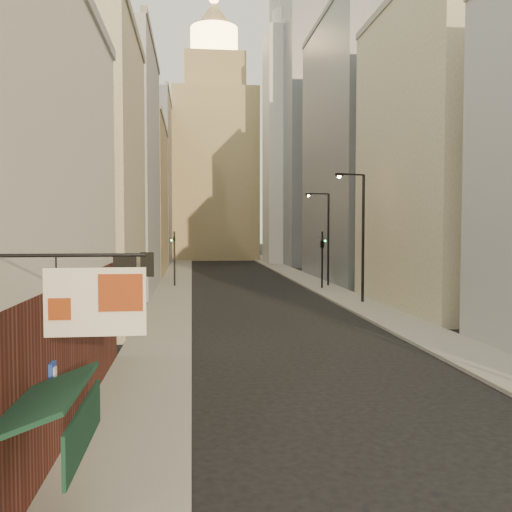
% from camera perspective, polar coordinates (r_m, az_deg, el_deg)
% --- Properties ---
extents(sidewalk_left, '(3.00, 140.00, 0.15)m').
position_cam_1_polar(sidewalk_left, '(61.52, -7.86, -2.07)').
color(sidewalk_left, gray).
rests_on(sidewalk_left, ground).
extents(sidewalk_right, '(3.00, 140.00, 0.15)m').
position_cam_1_polar(sidewalk_right, '(62.56, 4.14, -1.97)').
color(sidewalk_right, gray).
rests_on(sidewalk_right, ground).
extents(left_bldg_beige, '(8.00, 12.00, 16.00)m').
position_cam_1_polar(left_bldg_beige, '(33.14, -18.84, 7.32)').
color(left_bldg_beige, gray).
rests_on(left_bldg_beige, ground).
extents(left_bldg_grey, '(8.00, 16.00, 20.00)m').
position_cam_1_polar(left_bldg_grey, '(49.00, -14.82, 8.23)').
color(left_bldg_grey, '#9B9BA0').
rests_on(left_bldg_grey, ground).
extents(left_bldg_tan, '(8.00, 18.00, 17.00)m').
position_cam_1_polar(left_bldg_tan, '(66.72, -12.55, 5.51)').
color(left_bldg_tan, '#9A865F').
rests_on(left_bldg_tan, ground).
extents(left_bldg_wingrid, '(8.00, 20.00, 24.00)m').
position_cam_1_polar(left_bldg_wingrid, '(86.81, -11.16, 7.21)').
color(left_bldg_wingrid, gray).
rests_on(left_bldg_wingrid, ground).
extents(right_bldg_beige, '(8.00, 16.00, 20.00)m').
position_cam_1_polar(right_bldg_beige, '(40.31, 18.75, 9.35)').
color(right_bldg_beige, gray).
rests_on(right_bldg_beige, ground).
extents(right_bldg_wingrid, '(8.00, 20.00, 26.00)m').
position_cam_1_polar(right_bldg_wingrid, '(59.27, 10.41, 10.25)').
color(right_bldg_wingrid, gray).
rests_on(right_bldg_wingrid, ground).
extents(highrise, '(21.00, 23.00, 51.20)m').
position_cam_1_polar(highrise, '(89.68, 8.91, 15.93)').
color(highrise, gray).
rests_on(highrise, ground).
extents(clock_tower, '(14.00, 14.00, 44.90)m').
position_cam_1_polar(clock_tower, '(99.12, -4.17, 9.98)').
color(clock_tower, '#9A865F').
rests_on(clock_tower, ground).
extents(white_tower, '(8.00, 8.00, 41.50)m').
position_cam_1_polar(white_tower, '(86.61, 3.66, 11.67)').
color(white_tower, silver).
rests_on(white_tower, ground).
extents(streetlamp_mid, '(2.29, 0.91, 9.04)m').
position_cam_1_polar(streetlamp_mid, '(40.23, 10.39, 2.57)').
color(streetlamp_mid, black).
rests_on(streetlamp_mid, ground).
extents(streetlamp_far, '(2.20, 0.32, 8.39)m').
position_cam_1_polar(streetlamp_far, '(51.32, 7.01, 2.23)').
color(streetlamp_far, black).
rests_on(streetlamp_far, ground).
extents(traffic_light_left, '(0.60, 0.54, 5.00)m').
position_cam_1_polar(traffic_light_left, '(51.18, -8.17, 0.95)').
color(traffic_light_left, black).
rests_on(traffic_light_left, ground).
extents(traffic_light_right, '(0.71, 0.71, 5.00)m').
position_cam_1_polar(traffic_light_right, '(49.06, 6.64, 1.04)').
color(traffic_light_right, black).
rests_on(traffic_light_right, ground).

